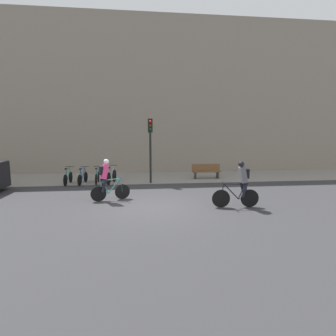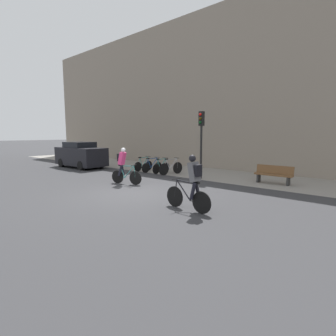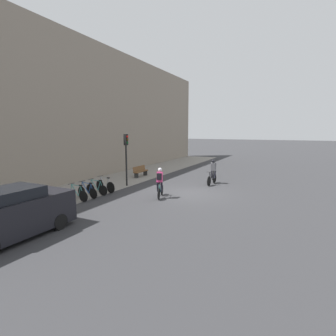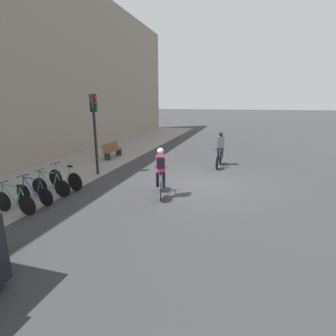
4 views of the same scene
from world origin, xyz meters
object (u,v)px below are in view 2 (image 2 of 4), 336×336
Objects in this scene: parked_bike_0 at (143,165)px; parked_bike_3 at (171,168)px; cyclist_grey at (192,182)px; parked_bike_2 at (161,167)px; cyclist_pink at (123,165)px; traffic_light_pole at (201,132)px; parked_car at (81,155)px; bench at (274,174)px; parked_bike_1 at (152,166)px.

parked_bike_3 is (2.37, 0.00, 0.03)m from parked_bike_0.
cyclist_grey is 1.04× the size of parked_bike_3.
cyclist_grey is 8.22m from parked_bike_2.
traffic_light_pole reaches higher than cyclist_pink.
parked_bike_0 is at bearing 19.76° from parked_car.
parked_bike_3 reaches higher than bench.
traffic_light_pole is 4.21m from bench.
parked_car reaches higher than parked_bike_3.
traffic_light_pole is at bearing -2.00° from parked_bike_2.
parked_bike_3 reaches higher than parked_bike_0.
parked_bike_1 reaches higher than bench.
traffic_light_pole reaches higher than bench.
parked_bike_3 is at bearing 13.50° from parked_car.
parked_bike_3 is at bearing -170.16° from bench.
cyclist_pink is 0.98× the size of cyclist_grey.
cyclist_grey is 1.14× the size of parked_bike_0.
parked_car is at bearing 163.69° from cyclist_grey.
cyclist_pink is 0.41× the size of parked_car.
traffic_light_pole reaches higher than parked_bike_3.
cyclist_grey reaches higher than cyclist_pink.
traffic_light_pole is at bearing -1.31° from parked_bike_0.
cyclist_grey is at bearing -16.72° from cyclist_pink.
parked_bike_2 is at bearing 104.35° from cyclist_pink.
parked_bike_0 is 5.04m from traffic_light_pole.
parked_car reaches higher than bench.
traffic_light_pole is (4.57, -0.10, 2.12)m from parked_bike_0.
cyclist_grey is at bearing -37.63° from parked_bike_1.
traffic_light_pole is (-3.20, 5.28, 1.56)m from cyclist_grey.
parked_bike_2 is (1.58, -0.00, -0.00)m from parked_bike_0.
parked_car reaches higher than cyclist_pink.
cyclist_grey is 0.42× the size of parked_car.
cyclist_grey is 7.64m from parked_bike_3.
parked_car is at bearing 163.99° from cyclist_pink.
parked_bike_0 is (-2.56, 3.82, -0.56)m from cyclist_pink.
bench is (5.73, 0.99, 0.06)m from parked_bike_3.
traffic_light_pole is (2.20, -0.11, 2.09)m from parked_bike_3.
cyclist_grey is 9.47m from parked_bike_0.
parked_bike_3 is (-0.19, 3.82, -0.53)m from cyclist_pink.
cyclist_grey reaches higher than parked_bike_0.
parked_bike_1 is at bearing -179.92° from parked_bike_2.
parked_bike_0 is at bearing 123.84° from cyclist_pink.
parked_car is at bearing -170.23° from traffic_light_pole.
cyclist_grey is at bearing -58.80° from traffic_light_pole.
parked_bike_2 is at bearing 0.08° from parked_bike_1.
traffic_light_pole is at bearing 9.77° from parked_car.
cyclist_grey is 1.12× the size of parked_bike_1.
cyclist_pink reaches higher than bench.
parked_bike_3 is at bearing 135.10° from cyclist_grey.
parked_car reaches higher than cyclist_grey.
parked_bike_3 is 0.98× the size of bench.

